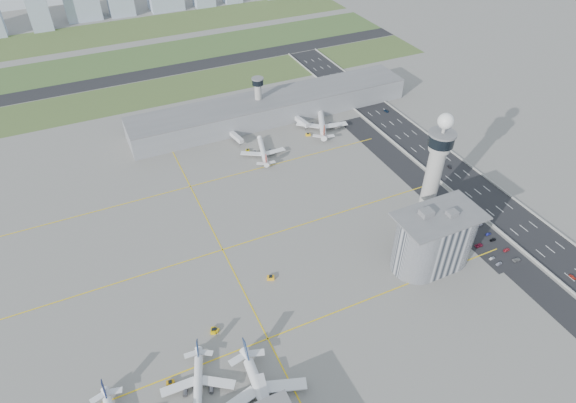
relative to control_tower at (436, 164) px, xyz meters
name	(u,v)px	position (x,y,z in m)	size (l,w,h in m)	color
ground	(317,264)	(-72.00, -8.00, -35.04)	(1000.00, 1000.00, 0.00)	gray
grass_strip_0	(168,90)	(-92.00, 217.00, -35.00)	(480.00, 50.00, 0.08)	#3F5629
grass_strip_1	(148,57)	(-92.00, 292.00, -35.00)	(480.00, 60.00, 0.08)	#405E2C
grass_strip_2	(131,30)	(-92.00, 372.00, -35.00)	(480.00, 70.00, 0.08)	#536831
runway	(158,73)	(-92.00, 254.00, -34.98)	(480.00, 22.00, 0.10)	black
highway	(492,203)	(43.00, -8.00, -34.99)	(28.00, 500.00, 0.10)	black
barrier_left	(474,209)	(29.00, -8.00, -34.44)	(0.60, 500.00, 1.20)	#9E9E99
barrier_right	(511,196)	(57.00, -8.00, -34.44)	(0.60, 500.00, 1.20)	#9E9E99
landside_road	(470,226)	(18.00, -18.00, -35.00)	(18.00, 260.00, 0.08)	black
parking_lot	(483,240)	(16.00, -30.00, -34.99)	(20.00, 44.00, 0.10)	black
taxiway_line_h_0	(268,339)	(-112.00, -38.00, -35.04)	(260.00, 0.60, 0.01)	yellow
taxiway_line_h_1	(222,250)	(-112.00, 22.00, -35.04)	(260.00, 0.60, 0.01)	yellow
taxiway_line_h_2	(190,187)	(-112.00, 82.00, -35.04)	(260.00, 0.60, 0.01)	yellow
taxiway_line_v	(222,250)	(-112.00, 22.00, -35.04)	(0.60, 260.00, 0.01)	yellow
control_tower	(436,164)	(0.00, 0.00, 0.00)	(14.00, 14.00, 64.50)	#ADAAA5
secondary_tower	(258,95)	(-42.00, 142.00, -16.24)	(8.60, 8.60, 31.90)	#ADAAA5
admin_building	(434,239)	(-20.01, -30.00, -19.74)	(42.00, 24.00, 33.50)	#B2B2B7
terminal_pier	(272,107)	(-32.00, 140.00, -27.14)	(210.00, 32.00, 15.80)	gray
airplane_near_b	(197,384)	(-146.12, -48.66, -30.15)	(34.90, 29.67, 9.77)	white
airplane_near_c	(262,394)	(-125.18, -63.53, -28.83)	(44.38, 37.72, 12.43)	white
airplane_far_a	(263,148)	(-58.19, 96.14, -30.08)	(35.40, 30.09, 9.91)	white
airplane_far_b	(322,120)	(-6.10, 110.69, -28.92)	(43.71, 37.16, 12.24)	white
jet_bridge_far_0	(232,135)	(-70.00, 124.00, -32.19)	(14.00, 3.00, 5.70)	silver
jet_bridge_far_1	(296,119)	(-20.00, 124.00, -32.19)	(14.00, 3.00, 5.70)	silver
tug_0	(170,383)	(-155.43, -41.12, -34.12)	(2.18, 3.16, 1.84)	#D29007
tug_1	(213,330)	(-132.11, -24.57, -34.10)	(2.22, 3.23, 1.88)	#E4B502
tug_2	(215,330)	(-131.26, -24.59, -34.18)	(2.04, 2.97, 1.73)	gold
tug_3	(271,277)	(-97.21, -7.01, -34.03)	(2.40, 3.49, 2.03)	#F8AC12
tug_4	(247,150)	(-66.33, 103.39, -34.11)	(2.20, 3.21, 1.86)	#FDDA02
tug_5	(308,134)	(-20.27, 104.65, -34.07)	(2.29, 3.33, 1.94)	#EAB012
car_lot_0	(499,263)	(10.85, -46.72, -34.41)	(1.48, 3.69, 1.26)	#B5B9CB
car_lot_1	(492,258)	(10.30, -42.46, -34.47)	(1.20, 3.44, 1.13)	#A7A9AE
car_lot_2	(479,245)	(10.81, -32.36, -34.40)	(2.14, 4.63, 1.29)	maroon
car_lot_3	(471,238)	(11.22, -26.27, -34.42)	(1.75, 4.31, 1.25)	black
car_lot_4	(463,230)	(11.03, -19.71, -34.43)	(1.44, 3.57, 1.22)	navy
car_lot_5	(452,222)	(9.99, -12.02, -34.41)	(1.34, 3.83, 1.26)	white
car_lot_6	(517,260)	(20.87, -48.51, -34.42)	(2.04, 4.43, 1.23)	gray
car_lot_7	(507,250)	(21.53, -40.95, -34.45)	(1.66, 4.09, 1.19)	#B72A37
car_lot_8	(493,240)	(20.58, -32.18, -34.42)	(1.46, 3.64, 1.24)	black
car_lot_9	(488,234)	(21.56, -27.71, -34.49)	(1.16, 3.34, 1.10)	navy
car_lot_10	(479,225)	(22.19, -19.76, -34.39)	(2.16, 4.69, 1.30)	silver
car_lot_11	(466,217)	(20.66, -11.52, -34.42)	(1.75, 4.29, 1.25)	gray
car_hw_0	(573,277)	(36.89, -68.76, -34.44)	(1.41, 3.50, 1.19)	#B12A1C
car_hw_1	(449,167)	(43.99, 31.27, -34.43)	(1.28, 3.68, 1.21)	black
car_hw_2	(386,111)	(49.39, 110.38, -34.45)	(1.95, 4.23, 1.17)	#142C4B
car_hw_4	(330,82)	(35.49, 172.78, -34.43)	(1.45, 3.60, 1.23)	gray
skyline_bldg_6	(37,7)	(-174.68, 409.90, -12.44)	(20.04, 16.03, 45.20)	#9EADC1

